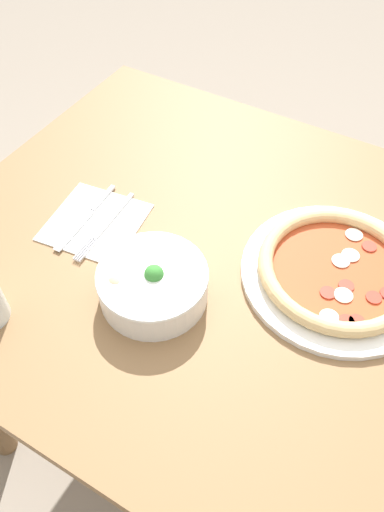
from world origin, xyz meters
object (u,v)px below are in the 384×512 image
knife (89,214)px  bowl (153,283)px  pizza (337,271)px  fork (106,225)px

knife → bowl: bearing=62.4°
pizza → knife: bearing=11.7°
bowl → fork: bowl is taller
fork → knife: same height
pizza → fork: pizza is taller
pizza → knife: 0.47m
pizza → bowl: bearing=37.2°
fork → knife: bearing=-100.9°
bowl → knife: bowl is taller
pizza → bowl: 0.31m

